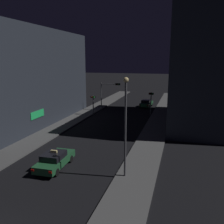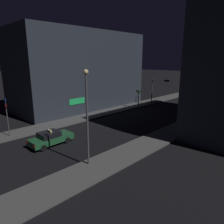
% 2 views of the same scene
% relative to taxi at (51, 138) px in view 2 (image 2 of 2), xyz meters
% --- Properties ---
extents(sidewalk_left, '(3.13, 60.53, 0.16)m').
position_rel_taxi_xyz_m(sidewalk_left, '(-5.62, 19.01, -0.65)').
color(sidewalk_left, '#4C4C4C').
rests_on(sidewalk_left, ground_plane).
extents(sidewalk_right, '(3.13, 60.53, 0.16)m').
position_rel_taxi_xyz_m(sidewalk_right, '(6.95, 19.01, -0.65)').
color(sidewalk_right, '#4C4C4C').
rests_on(sidewalk_right, ground_plane).
extents(building_facade_left, '(10.69, 22.80, 13.14)m').
position_rel_taxi_xyz_m(building_facade_left, '(-12.49, 13.06, 5.83)').
color(building_facade_left, '#282D38').
rests_on(building_facade_left, ground_plane).
extents(taxi, '(1.95, 4.51, 1.62)m').
position_rel_taxi_xyz_m(taxi, '(0.00, 0.00, 0.00)').
color(taxi, '#1E512D').
rests_on(taxi, ground_plane).
extents(far_car, '(2.12, 4.57, 1.42)m').
position_rel_taxi_xyz_m(far_car, '(3.48, 29.08, -0.00)').
color(far_car, '#1E512D').
rests_on(far_car, ground_plane).
extents(traffic_light_overhead, '(3.54, 0.41, 5.10)m').
position_rel_taxi_xyz_m(traffic_light_overhead, '(-2.48, 23.34, 2.95)').
color(traffic_light_overhead, '#47474C').
rests_on(traffic_light_overhead, ground_plane).
extents(traffic_light_left_kerb, '(0.80, 0.42, 3.34)m').
position_rel_taxi_xyz_m(traffic_light_left_kerb, '(-3.81, 19.24, 1.68)').
color(traffic_light_left_kerb, '#47474C').
rests_on(traffic_light_left_kerb, ground_plane).
extents(traffic_light_right_kerb, '(0.80, 0.42, 3.77)m').
position_rel_taxi_xyz_m(traffic_light_right_kerb, '(5.14, 22.64, 1.96)').
color(traffic_light_right_kerb, '#47474C').
rests_on(traffic_light_right_kerb, ground_plane).
extents(sign_pole_left, '(0.55, 0.10, 4.33)m').
position_rel_taxi_xyz_m(sign_pole_left, '(-5.26, -2.23, 2.02)').
color(sign_pole_left, '#47474C').
rests_on(sign_pole_left, sidewalk_left).
extents(street_lamp_near_block, '(0.39, 0.39, 7.66)m').
position_rel_taxi_xyz_m(street_lamp_near_block, '(6.11, 0.01, 4.00)').
color(street_lamp_near_block, '#47474C').
rests_on(street_lamp_near_block, sidewalk_right).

